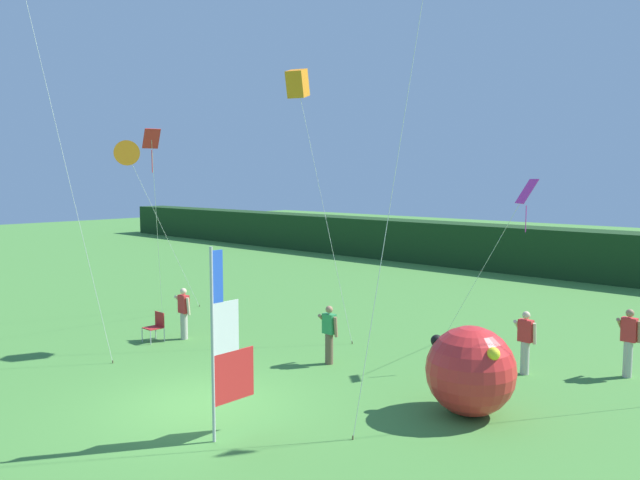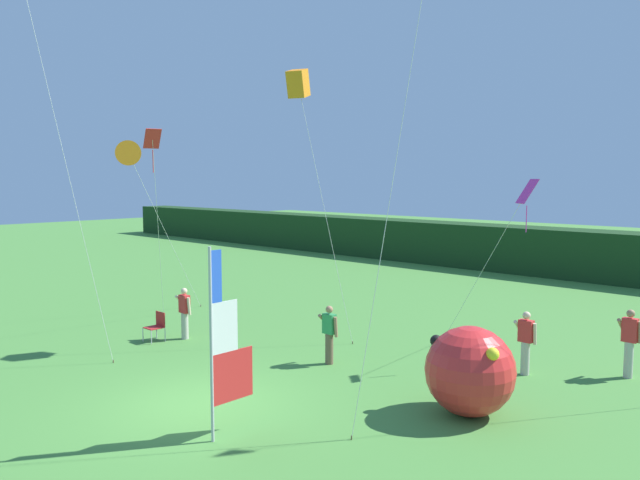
{
  "view_description": "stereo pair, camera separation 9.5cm",
  "coord_description": "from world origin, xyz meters",
  "px_view_note": "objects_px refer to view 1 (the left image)",
  "views": [
    {
      "loc": [
        11.09,
        -7.97,
        5.02
      ],
      "look_at": [
        0.22,
        3.64,
        3.43
      ],
      "focal_mm": 34.83,
      "sensor_mm": 36.0,
      "label": 1
    },
    {
      "loc": [
        11.16,
        -7.91,
        5.02
      ],
      "look_at": [
        0.22,
        3.64,
        3.43
      ],
      "focal_mm": 34.83,
      "sensor_mm": 36.0,
      "label": 2
    }
  ],
  "objects_px": {
    "kite_magenta_diamond_3": "(522,201)",
    "person_far_left": "(329,333)",
    "person_mid_field": "(525,341)",
    "kite_orange_delta_6": "(127,154)",
    "inflatable_balloon": "(471,371)",
    "kite_red_diamond_4": "(152,154)",
    "kite_orange_box_1": "(298,84)",
    "banner_flag": "(225,347)",
    "folding_chair": "(156,325)",
    "person_far_right": "(629,341)",
    "person_near_banner": "(184,312)"
  },
  "relations": [
    {
      "from": "person_mid_field",
      "to": "inflatable_balloon",
      "type": "xyz_separation_m",
      "value": [
        0.36,
        -3.41,
        0.08
      ]
    },
    {
      "from": "folding_chair",
      "to": "kite_orange_box_1",
      "type": "relative_size",
      "value": 0.11
    },
    {
      "from": "kite_orange_delta_6",
      "to": "person_mid_field",
      "type": "bearing_deg",
      "value": 15.18
    },
    {
      "from": "banner_flag",
      "to": "person_far_right",
      "type": "distance_m",
      "value": 10.32
    },
    {
      "from": "kite_orange_box_1",
      "to": "kite_orange_delta_6",
      "type": "distance_m",
      "value": 7.06
    },
    {
      "from": "kite_red_diamond_4",
      "to": "banner_flag",
      "type": "bearing_deg",
      "value": -23.6
    },
    {
      "from": "kite_magenta_diamond_3",
      "to": "person_far_left",
      "type": "bearing_deg",
      "value": -137.09
    },
    {
      "from": "person_mid_field",
      "to": "person_near_banner",
      "type": "bearing_deg",
      "value": -157.02
    },
    {
      "from": "person_far_left",
      "to": "kite_red_diamond_4",
      "type": "xyz_separation_m",
      "value": [
        -6.23,
        -1.42,
        4.93
      ]
    },
    {
      "from": "inflatable_balloon",
      "to": "kite_red_diamond_4",
      "type": "height_order",
      "value": "kite_red_diamond_4"
    },
    {
      "from": "banner_flag",
      "to": "kite_magenta_diamond_3",
      "type": "bearing_deg",
      "value": 76.8
    },
    {
      "from": "person_near_banner",
      "to": "person_mid_field",
      "type": "xyz_separation_m",
      "value": [
        9.33,
        3.96,
        0.02
      ]
    },
    {
      "from": "person_mid_field",
      "to": "kite_magenta_diamond_3",
      "type": "distance_m",
      "value": 3.64
    },
    {
      "from": "person_near_banner",
      "to": "kite_orange_delta_6",
      "type": "height_order",
      "value": "kite_orange_delta_6"
    },
    {
      "from": "person_near_banner",
      "to": "folding_chair",
      "type": "height_order",
      "value": "person_near_banner"
    },
    {
      "from": "banner_flag",
      "to": "folding_chair",
      "type": "bearing_deg",
      "value": 157.54
    },
    {
      "from": "banner_flag",
      "to": "inflatable_balloon",
      "type": "relative_size",
      "value": 1.97
    },
    {
      "from": "person_far_left",
      "to": "kite_orange_box_1",
      "type": "relative_size",
      "value": 0.19
    },
    {
      "from": "inflatable_balloon",
      "to": "kite_magenta_diamond_3",
      "type": "relative_size",
      "value": 0.38
    },
    {
      "from": "person_far_left",
      "to": "folding_chair",
      "type": "relative_size",
      "value": 1.8
    },
    {
      "from": "person_mid_field",
      "to": "inflatable_balloon",
      "type": "distance_m",
      "value": 3.43
    },
    {
      "from": "kite_magenta_diamond_3",
      "to": "kite_orange_delta_6",
      "type": "xyz_separation_m",
      "value": [
        -12.6,
        -4.25,
        1.46
      ]
    },
    {
      "from": "person_mid_field",
      "to": "kite_orange_delta_6",
      "type": "relative_size",
      "value": 0.26
    },
    {
      "from": "kite_red_diamond_4",
      "to": "folding_chair",
      "type": "bearing_deg",
      "value": -33.83
    },
    {
      "from": "kite_red_diamond_4",
      "to": "kite_orange_delta_6",
      "type": "distance_m",
      "value": 2.72
    },
    {
      "from": "banner_flag",
      "to": "person_mid_field",
      "type": "bearing_deg",
      "value": 71.95
    },
    {
      "from": "kite_orange_box_1",
      "to": "person_far_left",
      "type": "bearing_deg",
      "value": -26.6
    },
    {
      "from": "kite_red_diamond_4",
      "to": "kite_magenta_diamond_3",
      "type": "bearing_deg",
      "value": 26.15
    },
    {
      "from": "kite_red_diamond_4",
      "to": "person_mid_field",
      "type": "bearing_deg",
      "value": 21.82
    },
    {
      "from": "banner_flag",
      "to": "kite_red_diamond_4",
      "type": "distance_m",
      "value": 9.58
    },
    {
      "from": "person_mid_field",
      "to": "kite_red_diamond_4",
      "type": "distance_m",
      "value": 12.33
    },
    {
      "from": "person_mid_field",
      "to": "kite_red_diamond_4",
      "type": "bearing_deg",
      "value": -158.18
    },
    {
      "from": "kite_orange_delta_6",
      "to": "folding_chair",
      "type": "bearing_deg",
      "value": -18.49
    },
    {
      "from": "person_mid_field",
      "to": "inflatable_balloon",
      "type": "bearing_deg",
      "value": -84.02
    },
    {
      "from": "banner_flag",
      "to": "person_far_right",
      "type": "xyz_separation_m",
      "value": [
        4.51,
        9.24,
        -0.86
      ]
    },
    {
      "from": "kite_orange_delta_6",
      "to": "person_far_left",
      "type": "bearing_deg",
      "value": 5.06
    },
    {
      "from": "kite_magenta_diamond_3",
      "to": "kite_orange_delta_6",
      "type": "height_order",
      "value": "kite_orange_delta_6"
    },
    {
      "from": "kite_orange_box_1",
      "to": "person_far_right",
      "type": "bearing_deg",
      "value": 19.93
    },
    {
      "from": "banner_flag",
      "to": "person_mid_field",
      "type": "height_order",
      "value": "banner_flag"
    },
    {
      "from": "person_mid_field",
      "to": "kite_orange_box_1",
      "type": "bearing_deg",
      "value": -166.56
    },
    {
      "from": "banner_flag",
      "to": "folding_chair",
      "type": "height_order",
      "value": "banner_flag"
    },
    {
      "from": "person_far_right",
      "to": "kite_red_diamond_4",
      "type": "bearing_deg",
      "value": -155.29
    },
    {
      "from": "inflatable_balloon",
      "to": "kite_orange_delta_6",
      "type": "bearing_deg",
      "value": -179.34
    },
    {
      "from": "person_far_left",
      "to": "inflatable_balloon",
      "type": "xyz_separation_m",
      "value": [
        4.63,
        -0.63,
        0.11
      ]
    },
    {
      "from": "person_mid_field",
      "to": "person_far_left",
      "type": "xyz_separation_m",
      "value": [
        -4.27,
        -2.78,
        -0.02
      ]
    },
    {
      "from": "folding_chair",
      "to": "kite_orange_delta_6",
      "type": "xyz_separation_m",
      "value": [
        -3.37,
        1.13,
        5.36
      ]
    },
    {
      "from": "inflatable_balloon",
      "to": "kite_magenta_diamond_3",
      "type": "distance_m",
      "value": 5.43
    },
    {
      "from": "folding_chair",
      "to": "person_far_left",
      "type": "bearing_deg",
      "value": 19.18
    },
    {
      "from": "person_far_right",
      "to": "kite_orange_delta_6",
      "type": "bearing_deg",
      "value": -161.34
    },
    {
      "from": "inflatable_balloon",
      "to": "kite_orange_box_1",
      "type": "bearing_deg",
      "value": 165.43
    }
  ]
}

